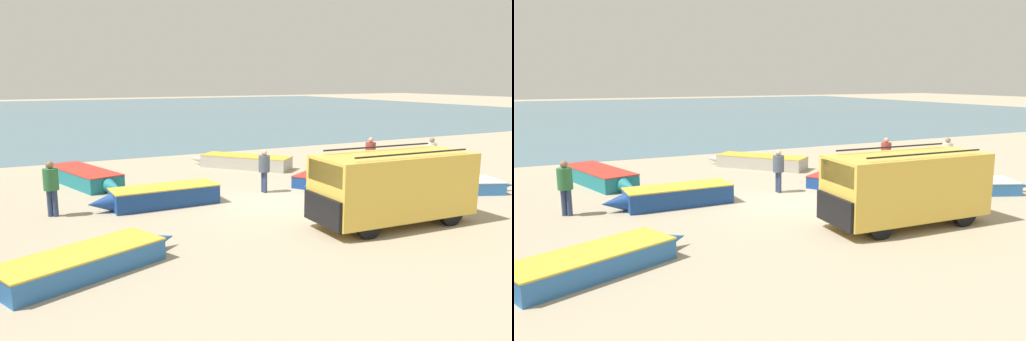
% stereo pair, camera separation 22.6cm
% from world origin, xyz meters
% --- Properties ---
extents(ground_plane, '(200.00, 200.00, 0.00)m').
position_xyz_m(ground_plane, '(0.00, 0.00, 0.00)').
color(ground_plane, tan).
extents(sea_water, '(120.00, 80.00, 0.01)m').
position_xyz_m(sea_water, '(0.00, 52.00, 0.00)').
color(sea_water, '#477084').
rests_on(sea_water, ground_plane).
extents(parked_van, '(4.97, 2.11, 2.25)m').
position_xyz_m(parked_van, '(1.65, -3.92, 1.17)').
color(parked_van, gold).
rests_on(parked_van, ground_plane).
extents(fishing_rowboat_0, '(4.09, 2.74, 0.49)m').
position_xyz_m(fishing_rowboat_0, '(6.89, -1.77, 0.25)').
color(fishing_rowboat_0, '#2D66AD').
rests_on(fishing_rowboat_0, ground_plane).
extents(fishing_rowboat_1, '(3.71, 3.09, 0.49)m').
position_xyz_m(fishing_rowboat_1, '(3.23, 1.71, 0.25)').
color(fishing_rowboat_1, navy).
rests_on(fishing_rowboat_1, ground_plane).
extents(fishing_rowboat_2, '(4.46, 2.62, 0.52)m').
position_xyz_m(fishing_rowboat_2, '(-7.00, -3.71, 0.26)').
color(fishing_rowboat_2, '#2D66AD').
rests_on(fishing_rowboat_2, ground_plane).
extents(fishing_rowboat_3, '(4.12, 4.65, 0.62)m').
position_xyz_m(fishing_rowboat_3, '(1.84, 6.71, 0.31)').
color(fishing_rowboat_3, '#ADA89E').
rests_on(fishing_rowboat_3, ground_plane).
extents(fishing_rowboat_4, '(4.37, 1.36, 0.66)m').
position_xyz_m(fishing_rowboat_4, '(-3.85, 1.34, 0.33)').
color(fishing_rowboat_4, navy).
rests_on(fishing_rowboat_4, ground_plane).
extents(fishing_rowboat_5, '(2.56, 5.42, 0.63)m').
position_xyz_m(fishing_rowboat_5, '(-5.57, 6.06, 0.31)').
color(fishing_rowboat_5, '#1E757F').
rests_on(fishing_rowboat_5, ground_plane).
extents(fisherman_0, '(0.45, 0.45, 1.73)m').
position_xyz_m(fisherman_0, '(8.36, 0.99, 1.03)').
color(fisherman_0, navy).
rests_on(fisherman_0, ground_plane).
extents(fisherman_1, '(0.43, 0.43, 1.63)m').
position_xyz_m(fisherman_1, '(0.28, 1.53, 0.98)').
color(fisherman_1, navy).
rests_on(fisherman_1, ground_plane).
extents(fisherman_2, '(0.45, 0.45, 1.72)m').
position_xyz_m(fisherman_2, '(6.02, 2.28, 1.03)').
color(fisherman_2, '#5B564C').
rests_on(fisherman_2, ground_plane).
extents(fisherman_3, '(0.46, 0.46, 1.76)m').
position_xyz_m(fisherman_3, '(-7.22, 1.59, 1.05)').
color(fisherman_3, navy).
rests_on(fisherman_3, ground_plane).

